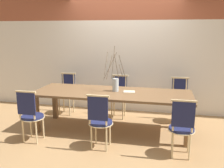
{
  "coord_description": "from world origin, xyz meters",
  "views": [
    {
      "loc": [
        0.95,
        -4.29,
        1.84
      ],
      "look_at": [
        0.0,
        0.0,
        0.89
      ],
      "focal_mm": 40.0,
      "sensor_mm": 36.0,
      "label": 1
    }
  ],
  "objects": [
    {
      "name": "chair_near_center",
      "position": [
        1.2,
        -0.77,
        0.49
      ],
      "size": [
        0.39,
        0.39,
        0.9
      ],
      "color": "#1E234C",
      "rests_on": "ground_plane"
    },
    {
      "name": "chair_far_center",
      "position": [
        1.23,
        0.77,
        0.49
      ],
      "size": [
        0.39,
        0.39,
        0.9
      ],
      "rotation": [
        0.0,
        0.0,
        3.14
      ],
      "color": "#1E234C",
      "rests_on": "ground_plane"
    },
    {
      "name": "wall_rear",
      "position": [
        0.0,
        1.28,
        1.6
      ],
      "size": [
        12.0,
        0.06,
        3.2
      ],
      "color": "silver",
      "rests_on": "ground_plane"
    },
    {
      "name": "chair_far_left",
      "position": [
        -0.02,
        0.77,
        0.49
      ],
      "size": [
        0.39,
        0.39,
        0.9
      ],
      "rotation": [
        0.0,
        0.0,
        3.14
      ],
      "color": "#1E234C",
      "rests_on": "ground_plane"
    },
    {
      "name": "ground_plane",
      "position": [
        0.0,
        0.0,
        0.0
      ],
      "size": [
        16.0,
        16.0,
        0.0
      ],
      "primitive_type": "plane",
      "color": "#A87F51"
    },
    {
      "name": "chair_near_leftend",
      "position": [
        -1.2,
        -0.77,
        0.49
      ],
      "size": [
        0.39,
        0.39,
        0.9
      ],
      "color": "#1E234C",
      "rests_on": "ground_plane"
    },
    {
      "name": "chair_far_leftend",
      "position": [
        -1.2,
        0.77,
        0.49
      ],
      "size": [
        0.39,
        0.39,
        0.9
      ],
      "rotation": [
        0.0,
        0.0,
        3.14
      ],
      "color": "#1E234C",
      "rests_on": "ground_plane"
    },
    {
      "name": "chair_near_left",
      "position": [
        -0.02,
        -0.77,
        0.49
      ],
      "size": [
        0.39,
        0.39,
        0.9
      ],
      "color": "#1E234C",
      "rests_on": "ground_plane"
    },
    {
      "name": "dining_table",
      "position": [
        0.0,
        0.0,
        0.66
      ],
      "size": [
        2.85,
        0.99,
        0.74
      ],
      "color": "brown",
      "rests_on": "ground_plane"
    },
    {
      "name": "book_stack",
      "position": [
        0.3,
        0.07,
        0.74
      ],
      "size": [
        0.23,
        0.2,
        0.01
      ],
      "color": "beige",
      "rests_on": "dining_table"
    },
    {
      "name": "vase_centerpiece",
      "position": [
        0.05,
        0.08,
        0.88
      ],
      "size": [
        0.39,
        0.41,
        0.83
      ],
      "color": "#B2BCC1",
      "rests_on": "dining_table"
    }
  ]
}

